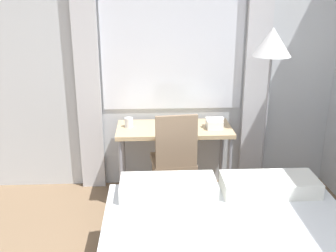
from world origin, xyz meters
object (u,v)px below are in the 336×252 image
(desk, at_px, (174,134))
(book, at_px, (178,126))
(standing_lamp, at_px, (271,55))
(mug, at_px, (129,122))
(desk_chair, at_px, (174,156))
(telephone, at_px, (214,123))

(desk, relative_size, book, 4.77)
(desk, xyz_separation_m, standing_lamp, (0.87, -0.09, 0.78))
(desk, height_order, standing_lamp, standing_lamp)
(book, relative_size, mug, 2.51)
(desk_chair, bearing_deg, mug, 143.71)
(standing_lamp, bearing_deg, mug, 174.94)
(desk_chair, relative_size, telephone, 5.60)
(desk, relative_size, telephone, 6.45)
(desk_chair, relative_size, book, 4.14)
(standing_lamp, bearing_deg, desk, 174.15)
(desk_chair, distance_m, telephone, 0.51)
(desk_chair, height_order, book, desk_chair)
(desk_chair, distance_m, standing_lamp, 1.28)
(book, bearing_deg, desk, 175.81)
(desk_chair, relative_size, standing_lamp, 0.57)
(desk_chair, distance_m, mug, 0.56)
(desk_chair, xyz_separation_m, telephone, (0.40, 0.19, 0.25))
(book, xyz_separation_m, mug, (-0.48, 0.03, 0.03))
(desk, bearing_deg, standing_lamp, -5.85)
(book, height_order, mug, mug)
(desk, height_order, desk_chair, desk_chair)
(telephone, bearing_deg, mug, 175.56)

